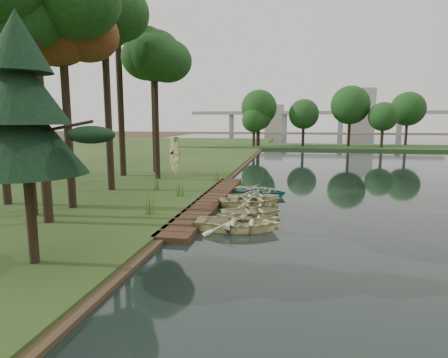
% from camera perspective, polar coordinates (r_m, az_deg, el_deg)
% --- Properties ---
extents(ground, '(300.00, 300.00, 0.00)m').
position_cam_1_polar(ground, '(22.80, 1.90, -3.84)').
color(ground, '#3D2F1D').
extents(boardwalk, '(1.60, 16.00, 0.30)m').
position_cam_1_polar(boardwalk, '(23.06, -2.04, -3.32)').
color(boardwalk, '#392516').
rests_on(boardwalk, ground).
extents(peninsula, '(50.00, 14.00, 0.45)m').
position_cam_1_polar(peninsula, '(72.32, 14.21, 4.78)').
color(peninsula, '#2A451E').
rests_on(peninsula, ground).
extents(far_trees, '(45.60, 5.60, 8.80)m').
position_cam_1_polar(far_trees, '(72.03, 11.71, 9.78)').
color(far_trees, black).
rests_on(far_trees, peninsula).
extents(bridge, '(95.90, 4.00, 8.60)m').
position_cam_1_polar(bridge, '(142.31, 14.27, 9.40)').
color(bridge, '#A5A5A0').
rests_on(bridge, ground).
extents(building_a, '(10.00, 8.00, 18.00)m').
position_cam_1_polar(building_a, '(164.24, 20.10, 9.70)').
color(building_a, '#A5A5A0').
rests_on(building_a, ground).
extents(building_b, '(8.00, 8.00, 12.00)m').
position_cam_1_polar(building_b, '(167.21, 7.70, 9.10)').
color(building_b, '#A5A5A0').
rests_on(building_b, ground).
extents(rowboat_0, '(4.02, 2.94, 0.81)m').
position_cam_1_polar(rowboat_0, '(17.25, 2.01, -6.45)').
color(rowboat_0, beige).
rests_on(rowboat_0, water).
extents(rowboat_1, '(3.12, 2.30, 0.63)m').
position_cam_1_polar(rowboat_1, '(18.56, 3.74, -5.66)').
color(rowboat_1, beige).
rests_on(rowboat_1, water).
extents(rowboat_2, '(3.78, 3.17, 0.67)m').
position_cam_1_polar(rowboat_2, '(19.67, 4.18, -4.76)').
color(rowboat_2, beige).
rests_on(rowboat_2, water).
extents(rowboat_3, '(3.18, 2.27, 0.66)m').
position_cam_1_polar(rowboat_3, '(21.24, 4.11, -3.76)').
color(rowboat_3, beige).
rests_on(rowboat_3, water).
extents(rowboat_4, '(4.50, 3.92, 0.78)m').
position_cam_1_polar(rowboat_4, '(22.15, 4.11, -3.08)').
color(rowboat_4, beige).
rests_on(rowboat_4, water).
extents(rowboat_5, '(3.74, 3.06, 0.68)m').
position_cam_1_polar(rowboat_5, '(23.47, 4.52, -2.53)').
color(rowboat_5, beige).
rests_on(rowboat_5, water).
extents(rowboat_6, '(3.59, 2.71, 0.70)m').
position_cam_1_polar(rowboat_6, '(25.00, 5.58, -1.81)').
color(rowboat_6, teal).
rests_on(rowboat_6, water).
extents(rowboat_7, '(3.62, 2.99, 0.65)m').
position_cam_1_polar(rowboat_7, '(26.07, 5.00, -1.42)').
color(rowboat_7, beige).
rests_on(rowboat_7, water).
extents(stored_rowboat, '(3.45, 2.56, 0.69)m').
position_cam_1_polar(stored_rowboat, '(33.59, -7.35, 1.31)').
color(stored_rowboat, beige).
rests_on(stored_rowboat, bank).
extents(tree_2, '(4.07, 4.07, 10.92)m').
position_cam_1_polar(tree_2, '(22.15, -23.46, 19.48)').
color(tree_2, black).
rests_on(tree_2, bank).
extents(tree_3, '(4.85, 4.85, 13.39)m').
position_cam_1_polar(tree_3, '(27.49, -17.86, 22.07)').
color(tree_3, black).
rests_on(tree_3, bank).
extents(tree_4, '(4.31, 4.31, 10.93)m').
position_cam_1_polar(tree_4, '(31.30, -10.50, 16.57)').
color(tree_4, black).
rests_on(tree_4, bank).
extents(tree_5, '(5.59, 5.59, 16.48)m').
position_cam_1_polar(tree_5, '(34.67, -16.07, 23.94)').
color(tree_5, black).
rests_on(tree_5, bank).
extents(tree_6, '(4.33, 4.33, 12.53)m').
position_cam_1_polar(tree_6, '(35.66, -10.85, 18.08)').
color(tree_6, black).
rests_on(tree_6, bank).
extents(pine_tree, '(3.80, 3.80, 8.09)m').
position_cam_1_polar(pine_tree, '(13.56, -28.34, 9.18)').
color(pine_tree, black).
rests_on(pine_tree, bank).
extents(reeds_0, '(0.60, 0.60, 0.99)m').
position_cam_1_polar(reeds_0, '(19.50, -11.11, -3.79)').
color(reeds_0, '#3F661E').
rests_on(reeds_0, bank).
extents(reeds_1, '(0.60, 0.60, 1.11)m').
position_cam_1_polar(reeds_1, '(23.72, -6.63, -1.30)').
color(reeds_1, '#3F661E').
rests_on(reeds_1, bank).
extents(reeds_2, '(0.60, 0.60, 1.02)m').
position_cam_1_polar(reeds_2, '(26.38, -10.14, -0.45)').
color(reeds_2, '#3F661E').
rests_on(reeds_2, bank).
extents(reeds_3, '(0.60, 0.60, 1.08)m').
position_cam_1_polar(reeds_3, '(29.41, -1.21, 0.70)').
color(reeds_3, '#3F661E').
rests_on(reeds_3, bank).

